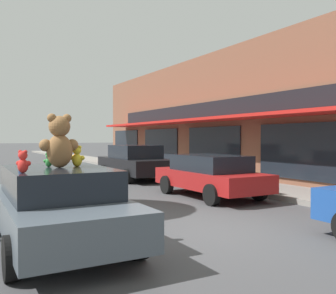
# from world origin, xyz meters

# --- Properties ---
(ground_plane) EXTENTS (260.00, 260.00, 0.00)m
(ground_plane) POSITION_xyz_m (0.00, 0.00, 0.00)
(ground_plane) COLOR #424244
(plush_art_car) EXTENTS (2.04, 4.41, 1.36)m
(plush_art_car) POSITION_xyz_m (-2.71, 0.37, 0.72)
(plush_art_car) COLOR #4C5660
(plush_art_car) RESTS_ON ground_plane
(teddy_bear_giant) EXTENTS (0.69, 0.43, 0.94)m
(teddy_bear_giant) POSITION_xyz_m (-2.69, 0.37, 1.81)
(teddy_bear_giant) COLOR olive
(teddy_bear_giant) RESTS_ON plush_art_car
(teddy_bear_orange) EXTENTS (0.25, 0.27, 0.38)m
(teddy_bear_orange) POSITION_xyz_m (-2.30, 0.71, 1.54)
(teddy_bear_orange) COLOR orange
(teddy_bear_orange) RESTS_ON plush_art_car
(teddy_bear_blue) EXTENTS (0.14, 0.18, 0.24)m
(teddy_bear_blue) POSITION_xyz_m (-3.25, 0.80, 1.47)
(teddy_bear_blue) COLOR blue
(teddy_bear_blue) RESTS_ON plush_art_car
(teddy_bear_green) EXTENTS (0.19, 0.13, 0.25)m
(teddy_bear_green) POSITION_xyz_m (-2.82, 0.62, 1.48)
(teddy_bear_green) COLOR green
(teddy_bear_green) RESTS_ON plush_art_car
(teddy_bear_red) EXTENTS (0.23, 0.23, 0.34)m
(teddy_bear_red) POSITION_xyz_m (-3.39, -0.36, 1.52)
(teddy_bear_red) COLOR red
(teddy_bear_red) RESTS_ON plush_art_car
(teddy_bear_yellow) EXTENTS (0.27, 0.25, 0.38)m
(teddy_bear_yellow) POSITION_xyz_m (-2.36, 0.43, 1.54)
(teddy_bear_yellow) COLOR yellow
(teddy_bear_yellow) RESTS_ON plush_art_car
(parked_car_far_center) EXTENTS (1.93, 4.13, 1.33)m
(parked_car_far_center) POSITION_xyz_m (2.72, 3.43, 0.72)
(parked_car_far_center) COLOR maroon
(parked_car_far_center) RESTS_ON ground_plane
(parked_car_far_right) EXTENTS (2.11, 4.54, 1.54)m
(parked_car_far_right) POSITION_xyz_m (2.72, 9.24, 0.79)
(parked_car_far_right) COLOR black
(parked_car_far_right) RESTS_ON ground_plane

